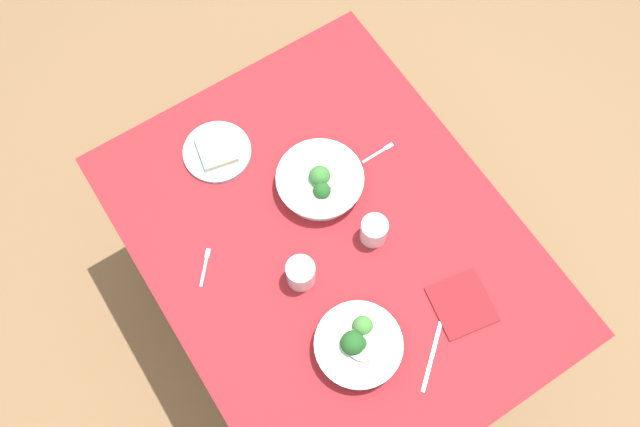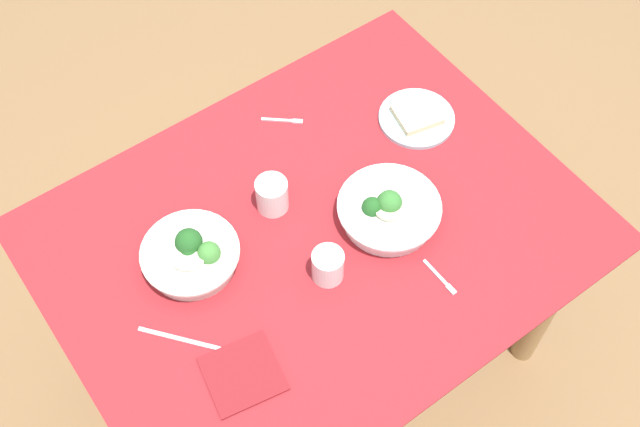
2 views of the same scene
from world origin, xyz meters
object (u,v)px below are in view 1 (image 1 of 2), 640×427
Objects in this scene: napkin_folded_upper at (462,304)px; bread_side_plate at (217,151)px; water_glass_side at (374,231)px; fork_by_far_bowl at (379,152)px; broccoli_bowl_near at (320,181)px; water_glass_center at (301,273)px; broccoli_bowl_far at (358,344)px; table_knife_left at (432,356)px; fork_by_near_bowl at (205,266)px.

bread_side_plate is at bearing 23.28° from napkin_folded_upper.
fork_by_far_bowl is (0.21, -0.17, -0.04)m from water_glass_side.
broccoli_bowl_near reaches higher than napkin_folded_upper.
water_glass_center is 0.45m from napkin_folded_upper.
fork_by_far_bowl is (0.20, -0.41, -0.04)m from water_glass_center.
broccoli_bowl_far is 2.11× the size of fork_by_far_bowl.
napkin_folded_upper reaches higher than table_knife_left.
napkin_folded_upper is (-0.06, -0.31, -0.03)m from broccoli_bowl_far.
broccoli_bowl_near reaches higher than fork_by_near_bowl.
napkin_folded_upper is (-0.31, -0.33, -0.04)m from water_glass_center.
napkin_folded_upper is (-0.51, -0.13, -0.03)m from broccoli_bowl_near.
broccoli_bowl_near reaches higher than fork_by_far_bowl.
water_glass_center reaches higher than bread_side_plate.
table_knife_left is at bearing 170.29° from water_glass_side.
table_knife_left is at bearing -112.44° from fork_by_far_bowl.
bread_side_plate is at bearing 0.19° from water_glass_center.
fork_by_far_bowl and table_knife_left have the same top height.
bread_side_plate is (0.72, 0.03, -0.02)m from broccoli_bowl_far.
broccoli_bowl_far is 0.25m from water_glass_center.
water_glass_side reaches higher than fork_by_far_bowl.
bread_side_plate is 2.40× the size of water_glass_side.
napkin_folded_upper is at bearing -100.88° from broccoli_bowl_far.
table_knife_left is 0.17m from napkin_folded_upper.
water_glass_side is (0.24, -0.22, 0.01)m from broccoli_bowl_far.
broccoli_bowl_near is at bearing 177.89° from fork_by_far_bowl.
broccoli_bowl_far reaches higher than water_glass_side.
water_glass_side is 0.32m from napkin_folded_upper.
water_glass_center reaches higher than water_glass_side.
broccoli_bowl_near is 0.21m from fork_by_far_bowl.
napkin_folded_upper is (0.07, -0.15, 0.00)m from table_knife_left.
broccoli_bowl_far reaches higher than water_glass_center.
napkin_folded_upper reaches higher than fork_by_near_bowl.
water_glass_side reaches higher than napkin_folded_upper.
broccoli_bowl_near reaches higher than bread_side_plate.
fork_by_near_bowl is at bearing 49.51° from water_glass_center.
fork_by_near_bowl is (0.18, 0.21, -0.04)m from water_glass_center.
broccoli_bowl_near is 2.29× the size of fork_by_far_bowl.
bread_side_plate is at bearing -117.39° from table_knife_left.
broccoli_bowl_far is at bearing 138.05° from water_glass_side.
broccoli_bowl_far is 0.72m from bread_side_plate.
fork_by_far_bowl is 0.62m from fork_by_near_bowl.
fork_by_far_bowl is 0.69× the size of napkin_folded_upper.
broccoli_bowl_near is 2.77× the size of fork_by_near_bowl.
broccoli_bowl_near is 1.59× the size of napkin_folded_upper.
broccoli_bowl_near is at bearing -20.98° from broccoli_bowl_far.
water_glass_center is 0.42m from table_knife_left.
broccoli_bowl_near is 2.81× the size of water_glass_center.
broccoli_bowl_far reaches higher than broccoli_bowl_near.
bread_side_plate is at bearing 26.99° from water_glass_side.
water_glass_side is at bearing -41.95° from broccoli_bowl_far.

